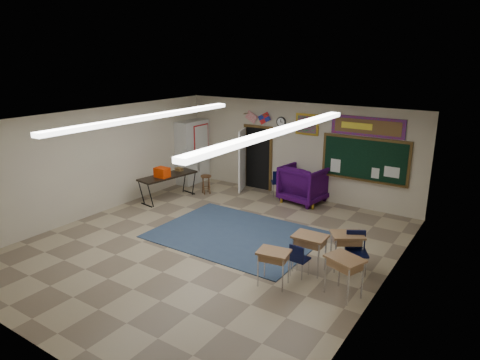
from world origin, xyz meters
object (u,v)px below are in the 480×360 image
Objects in this scene: student_desk_front_right at (346,249)px; wooden_stool at (206,184)px; wingback_armchair at (304,184)px; student_desk_front_left at (309,251)px; folding_table at (168,186)px.

student_desk_front_right reaches higher than wooden_stool.
wooden_stool is at bearing 27.99° from wingback_armchair.
student_desk_front_left is 0.81m from student_desk_front_right.
wingback_armchair reaches higher than wooden_stool.
student_desk_front_left is 5.95m from folding_table.
wingback_armchair is at bearing 93.32° from student_desk_front_right.
student_desk_front_left reaches higher than wooden_stool.
student_desk_front_left is at bearing -8.53° from folding_table.
folding_table reaches higher than student_desk_front_left.
wingback_armchair reaches higher than folding_table.
wingback_armchair reaches higher than student_desk_front_right.
wooden_stool is (-3.02, -1.07, -0.26)m from wingback_armchair.
wingback_armchair is 1.52× the size of student_desk_front_right.
student_desk_front_left is (2.03, -4.00, -0.12)m from wingback_armchair.
wingback_armchair is at bearing 40.13° from folding_table.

